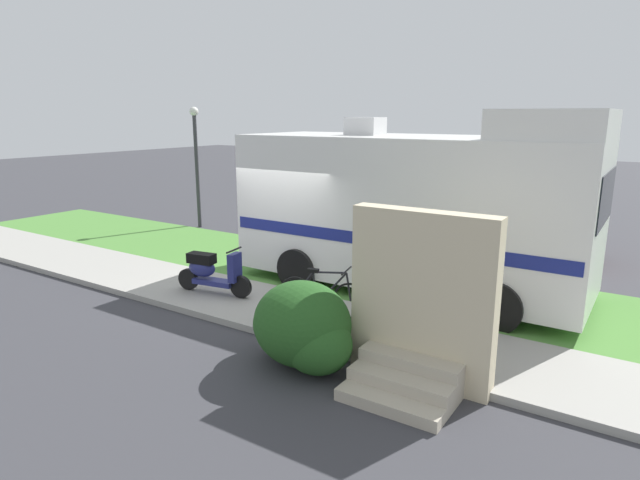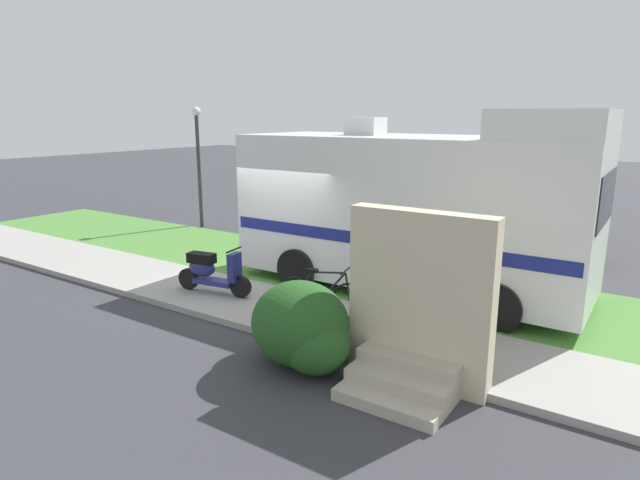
% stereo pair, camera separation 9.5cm
% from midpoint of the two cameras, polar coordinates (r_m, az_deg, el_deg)
% --- Properties ---
extents(ground_plane, '(80.00, 80.00, 0.00)m').
position_cam_midpoint_polar(ground_plane, '(11.44, -4.74, -5.11)').
color(ground_plane, '#38383D').
extents(sidewalk, '(24.00, 2.00, 0.12)m').
position_cam_midpoint_polar(sidewalk, '(10.56, -8.76, -6.48)').
color(sidewalk, '#9E9B93').
rests_on(sidewalk, ground).
extents(grass_strip, '(24.00, 3.40, 0.08)m').
position_cam_midpoint_polar(grass_strip, '(12.59, -0.57, -3.14)').
color(grass_strip, '#4C8438').
rests_on(grass_strip, ground).
extents(motorhome_rv, '(7.05, 2.77, 3.70)m').
position_cam_midpoint_polar(motorhome_rv, '(10.92, 9.85, 3.41)').
color(motorhome_rv, silver).
rests_on(motorhome_rv, ground).
extents(scooter, '(1.68, 0.57, 0.97)m').
position_cam_midpoint_polar(scooter, '(10.79, -11.91, -3.30)').
color(scooter, black).
rests_on(scooter, ground).
extents(bicycle, '(1.66, 0.55, 0.88)m').
position_cam_midpoint_polar(bicycle, '(9.44, 0.03, -5.95)').
color(bicycle, black).
rests_on(bicycle, ground).
extents(pickup_truck_near, '(5.38, 2.29, 1.76)m').
position_cam_midpoint_polar(pickup_truck_near, '(15.32, 15.29, 2.83)').
color(pickup_truck_near, maroon).
rests_on(pickup_truck_near, ground).
extents(porch_steps, '(2.00, 1.26, 2.40)m').
position_cam_midpoint_polar(porch_steps, '(7.27, 10.07, -8.20)').
color(porch_steps, '#B2A893').
rests_on(porch_steps, ground).
extents(bush_by_porch, '(1.76, 1.32, 1.25)m').
position_cam_midpoint_polar(bush_by_porch, '(7.82, -2.37, -9.39)').
color(bush_by_porch, '#23511E').
rests_on(bush_by_porch, ground).
extents(bottle_green, '(0.07, 0.07, 0.25)m').
position_cam_midpoint_polar(bottle_green, '(9.02, 6.32, -8.78)').
color(bottle_green, '#B2B2B7').
rests_on(bottle_green, ground).
extents(street_lamp_post, '(0.28, 0.28, 3.85)m').
position_cam_midpoint_polar(street_lamp_post, '(17.62, -13.32, 8.93)').
color(street_lamp_post, '#333338').
rests_on(street_lamp_post, ground).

